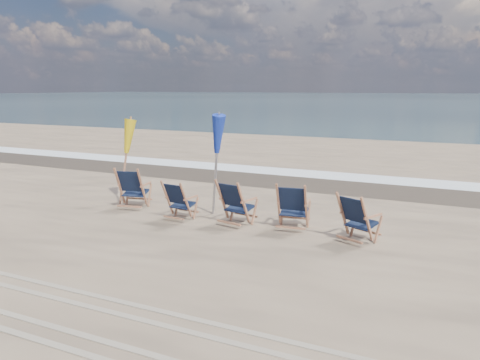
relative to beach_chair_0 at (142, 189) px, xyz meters
The scene contains 11 objects.
ocean 126.07m from the beach_chair_0, 88.88° to the left, with size 400.00×400.00×0.00m, color #334F55.
surf_foam 6.82m from the beach_chair_0, 68.79° to the left, with size 200.00×1.40×0.01m, color silver.
wet_sand_strip 5.46m from the beach_chair_0, 63.05° to the left, with size 200.00×2.60×0.00m, color #42362A.
tire_tracks 5.38m from the beach_chair_0, 62.65° to the right, with size 80.00×1.30×0.01m, color gray, non-canonical shape.
beach_chair_0 is the anchor object (origin of this frame).
beach_chair_1 1.56m from the beach_chair_0, 16.95° to the right, with size 0.58×0.66×0.91m, color black, non-canonical shape.
beach_chair_2 2.83m from the beach_chair_0, ahead, with size 0.65×0.73×1.02m, color black, non-canonical shape.
beach_chair_3 4.06m from the beach_chair_0, ahead, with size 0.65×0.73×1.02m, color black, non-canonical shape.
beach_chair_4 5.35m from the beach_chair_0, ahead, with size 0.63×0.70×0.98m, color black, non-canonical shape.
umbrella_yellow 1.42m from the beach_chair_0, 153.29° to the left, with size 0.30×0.30×2.13m.
umbrella_blue 2.27m from the beach_chair_0, ahead, with size 0.30×0.30×2.35m.
Camera 1 is at (4.25, -6.92, 2.90)m, focal length 35.00 mm.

